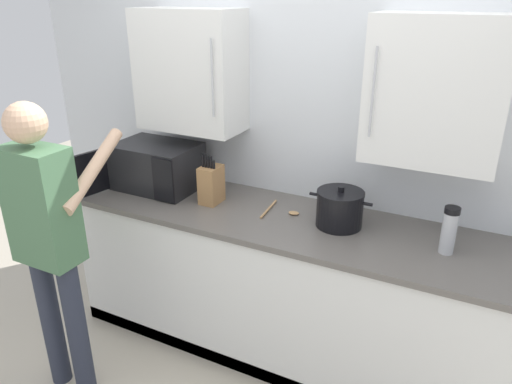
# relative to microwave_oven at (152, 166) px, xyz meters

# --- Properties ---
(back_wall_tiled) EXTENTS (4.05, 0.44, 2.81)m
(back_wall_tiled) POSITION_rel_microwave_oven_xyz_m (0.96, 0.31, 0.38)
(back_wall_tiled) COLOR silver
(back_wall_tiled) RESTS_ON ground_plane
(counter_unit) EXTENTS (2.68, 0.70, 0.93)m
(counter_unit) POSITION_rel_microwave_oven_xyz_m (0.96, -0.04, -0.62)
(counter_unit) COLOR white
(counter_unit) RESTS_ON ground_plane
(microwave_oven) EXTENTS (0.63, 0.75, 0.30)m
(microwave_oven) POSITION_rel_microwave_oven_xyz_m (0.00, 0.00, 0.00)
(microwave_oven) COLOR black
(microwave_oven) RESTS_ON counter_unit
(thermos_flask) EXTENTS (0.08, 0.08, 0.25)m
(thermos_flask) POSITION_rel_microwave_oven_xyz_m (1.85, -0.04, -0.02)
(thermos_flask) COLOR #B7BABF
(thermos_flask) RESTS_ON counter_unit
(wooden_spoon) EXTENTS (0.21, 0.26, 0.02)m
(wooden_spoon) POSITION_rel_microwave_oven_xyz_m (0.92, 0.02, -0.14)
(wooden_spoon) COLOR tan
(wooden_spoon) RESTS_ON counter_unit
(stock_pot) EXTENTS (0.36, 0.26, 0.24)m
(stock_pot) POSITION_rel_microwave_oven_xyz_m (1.28, 0.01, -0.05)
(stock_pot) COLOR black
(stock_pot) RESTS_ON counter_unit
(knife_block) EXTENTS (0.11, 0.15, 0.32)m
(knife_block) POSITION_rel_microwave_oven_xyz_m (0.48, -0.04, -0.03)
(knife_block) COLOR #A37547
(knife_block) RESTS_ON counter_unit
(person_figure) EXTENTS (0.44, 0.66, 1.68)m
(person_figure) POSITION_rel_microwave_oven_xyz_m (0.01, -0.88, -0.08)
(person_figure) COLOR #282D3D
(person_figure) RESTS_ON ground_plane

